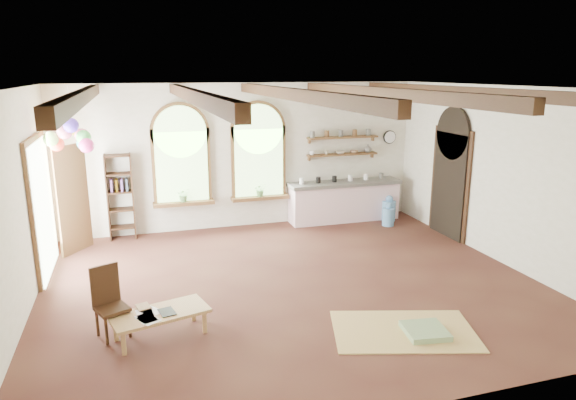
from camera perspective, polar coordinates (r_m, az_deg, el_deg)
name	(u,v)px	position (r m, az deg, el deg)	size (l,w,h in m)	color
floor	(292,283)	(8.68, 0.43, -9.23)	(8.00, 8.00, 0.00)	#522F21
ceiling_beams	(292,94)	(7.97, 0.47, 11.68)	(6.20, 6.80, 0.18)	#372311
window_left	(181,158)	(11.21, -11.77, 4.56)	(1.30, 0.28, 2.20)	brown
window_right	(259,155)	(11.49, -3.28, 5.06)	(1.30, 0.28, 2.20)	brown
left_doorway	(42,208)	(9.79, -25.65, -0.82)	(0.10, 1.90, 2.50)	brown
right_doorway	(449,185)	(11.34, 17.45, 1.56)	(0.10, 1.30, 2.40)	black
kitchen_counter	(344,201)	(12.14, 6.25, -0.08)	(2.68, 0.62, 0.94)	silver
wall_shelf_lower	(342,154)	(12.09, 6.05, 5.06)	(1.70, 0.24, 0.04)	brown
wall_shelf_upper	(343,137)	(12.03, 6.10, 6.95)	(1.70, 0.24, 0.04)	brown
wall_clock	(390,137)	(12.64, 11.23, 6.87)	(0.32, 0.32, 0.04)	black
bookshelf	(120,197)	(11.21, -18.15, 0.32)	(0.53, 0.32, 1.80)	#372311
coffee_table	(160,315)	(7.15, -14.04, -12.26)	(1.36, 0.87, 0.36)	tan
side_chair	(112,317)	(7.36, -18.96, -12.16)	(0.50, 0.50, 0.96)	#372311
floor_mat	(404,331)	(7.38, 12.72, -13.97)	(1.90, 1.18, 0.02)	tan
floor_cushion	(425,331)	(7.35, 14.99, -13.92)	(0.54, 0.54, 0.09)	gray
water_jug_a	(388,216)	(11.94, 11.08, -1.74)	(0.27, 0.27, 0.53)	#619AD1
water_jug_b	(389,210)	(12.32, 11.13, -1.07)	(0.32, 0.32, 0.61)	#619AD1
balloon_cluster	(72,135)	(10.01, -22.91, 6.64)	(0.84, 0.91, 1.16)	white
table_book	(137,308)	(7.28, -16.44, -11.46)	(0.17, 0.24, 0.02)	olive
tablet	(167,312)	(7.09, -13.31, -12.01)	(0.19, 0.27, 0.01)	black
potted_plant_left	(184,195)	(11.26, -11.52, 0.55)	(0.27, 0.23, 0.30)	#598C4C
potted_plant_right	(260,190)	(11.54, -3.10, 1.15)	(0.27, 0.23, 0.30)	#598C4C
shelf_cup_a	(312,153)	(11.81, 2.70, 5.25)	(0.12, 0.10, 0.10)	white
shelf_cup_b	(326,152)	(11.93, 4.29, 5.31)	(0.10, 0.10, 0.09)	beige
shelf_bowl_a	(340,152)	(12.06, 5.84, 5.27)	(0.22, 0.22, 0.05)	beige
shelf_bowl_b	(354,152)	(12.20, 7.36, 5.35)	(0.20, 0.20, 0.06)	#8C664C
shelf_vase	(368,148)	(12.34, 8.86, 5.70)	(0.18, 0.18, 0.19)	slate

